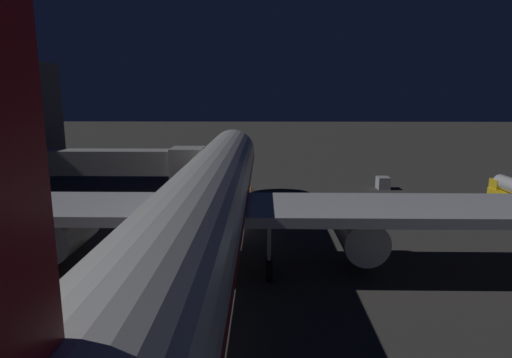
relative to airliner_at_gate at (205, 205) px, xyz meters
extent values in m
plane|color=#383533|center=(0.00, -11.22, -5.29)|extent=(320.00, 320.00, 0.00)
cylinder|color=silver|center=(0.00, -1.07, 0.20)|extent=(5.29, 49.64, 5.29)
sphere|color=silver|center=(0.00, -25.89, 0.20)|extent=(5.19, 5.19, 5.19)
cube|color=maroon|center=(0.00, -1.07, -0.19)|extent=(5.35, 47.65, 0.50)
cube|color=black|center=(0.00, -24.30, 1.13)|extent=(2.91, 1.40, 0.90)
cube|color=#B7BABF|center=(0.00, -1.79, -0.72)|extent=(56.92, 6.98, 0.70)
cylinder|color=#B7BABF|center=(-10.77, -2.79, -2.79)|extent=(3.13, 5.62, 3.13)
cylinder|color=black|center=(-10.77, -5.60, -2.79)|extent=(2.66, 0.15, 2.66)
cylinder|color=#B7BABF|center=(10.77, -2.79, -2.79)|extent=(3.13, 5.62, 3.13)
cylinder|color=black|center=(10.77, -5.60, -2.79)|extent=(2.66, 0.15, 2.66)
cylinder|color=#B7BABF|center=(0.00, -22.39, -2.97)|extent=(0.28, 0.28, 2.25)
cylinder|color=black|center=(0.00, -22.39, -4.69)|extent=(0.45, 1.20, 1.20)
cylinder|color=#B7BABF|center=(-4.20, -0.79, -2.97)|extent=(0.28, 0.28, 2.25)
cylinder|color=black|center=(-4.20, -1.44, -4.69)|extent=(0.45, 1.20, 1.20)
cylinder|color=black|center=(-4.20, -0.14, -4.69)|extent=(0.45, 1.20, 1.20)
cylinder|color=#B7BABF|center=(4.20, -0.79, -2.97)|extent=(0.28, 0.28, 2.25)
cylinder|color=black|center=(4.20, -1.44, -4.69)|extent=(0.45, 1.20, 1.20)
cylinder|color=black|center=(4.20, -0.14, -4.69)|extent=(0.45, 1.20, 1.20)
cube|color=#9E9E99|center=(14.05, -16.66, 0.20)|extent=(19.90, 2.60, 2.50)
cube|color=#9E9E99|center=(4.10, -16.66, 0.20)|extent=(3.20, 3.40, 3.00)
cube|color=black|center=(2.70, -16.66, 0.20)|extent=(0.70, 3.20, 2.70)
cylinder|color=#B7BABF|center=(5.10, -16.66, -3.17)|extent=(0.56, 0.56, 4.25)
cylinder|color=black|center=(4.50, -16.66, -4.99)|extent=(0.25, 0.60, 0.60)
cylinder|color=black|center=(5.70, -16.66, -4.99)|extent=(0.25, 0.60, 0.60)
cylinder|color=#59595E|center=(25.50, -23.86, 4.18)|extent=(0.40, 0.40, 18.94)
cube|color=#F9EFC6|center=(24.60, -23.86, 13.90)|extent=(1.10, 0.50, 0.60)
cube|color=#F9EFC6|center=(26.40, -23.86, 13.90)|extent=(1.10, 0.50, 0.60)
cube|color=yellow|center=(-31.82, -20.95, -4.39)|extent=(2.10, 5.75, 1.10)
cylinder|color=#B7BABF|center=(-31.82, -20.75, -2.99)|extent=(1.70, 4.89, 1.70)
cube|color=yellow|center=(-31.82, -22.92, -3.29)|extent=(1.89, 1.80, 1.10)
cylinder|color=black|center=(-32.93, -22.96, -4.94)|extent=(0.24, 0.70, 0.70)
cylinder|color=black|center=(-30.71, -22.96, -4.94)|extent=(0.24, 0.70, 0.70)
cylinder|color=black|center=(-30.71, -18.93, -4.94)|extent=(0.24, 0.70, 0.70)
cube|color=#B7BABF|center=(-19.73, -29.15, -4.49)|extent=(1.54, 1.90, 1.61)
cone|color=orange|center=(-2.20, -27.89, -5.02)|extent=(0.36, 0.36, 0.55)
cone|color=orange|center=(2.20, -27.89, -5.02)|extent=(0.36, 0.36, 0.55)
camera|label=1|loc=(-3.79, 27.29, 7.14)|focal=30.24mm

